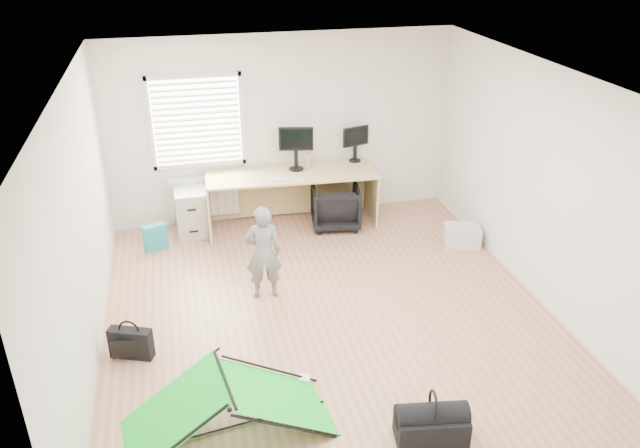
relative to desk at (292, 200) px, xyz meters
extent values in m
plane|color=#AB785B|center=(-0.04, -2.31, -0.41)|extent=(5.50, 5.50, 0.00)
cube|color=silver|center=(-0.04, 0.44, 0.94)|extent=(5.00, 0.02, 2.70)
cube|color=silver|center=(-1.24, 0.40, 1.14)|extent=(1.20, 0.06, 1.20)
cube|color=silver|center=(-1.24, 0.36, 0.04)|extent=(1.00, 0.12, 0.60)
cube|color=tan|center=(0.00, 0.00, 0.00)|extent=(2.46, 0.90, 0.83)
cube|color=#ACAEB2|center=(-1.44, 0.09, -0.07)|extent=(0.46, 0.60, 0.68)
cube|color=black|center=(0.09, 0.13, 0.65)|extent=(0.50, 0.21, 0.47)
cube|color=black|center=(1.01, 0.26, 0.61)|extent=(0.42, 0.19, 0.39)
cube|color=beige|center=(-0.09, -0.23, 0.42)|extent=(0.50, 0.29, 0.02)
cylinder|color=#BE6A85|center=(0.26, 0.10, 0.54)|extent=(0.07, 0.07, 0.25)
imported|color=black|center=(0.61, -0.15, -0.10)|extent=(0.77, 0.78, 0.63)
imported|color=slate|center=(-0.69, -1.77, 0.17)|extent=(0.44, 0.31, 1.17)
cube|color=silver|center=(2.17, -1.12, -0.28)|extent=(0.56, 0.47, 0.27)
cube|color=teal|center=(-1.96, -0.28, -0.23)|extent=(0.34, 0.24, 0.37)
cube|color=black|center=(-2.20, -2.61, -0.25)|extent=(0.46, 0.29, 0.33)
cube|color=silver|center=(-0.56, -3.45, -0.36)|extent=(0.13, 0.13, 0.10)
cube|color=black|center=(0.36, -4.39, -0.28)|extent=(0.66, 0.40, 0.27)
camera|label=1|loc=(-1.51, -8.10, 3.69)|focal=35.00mm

